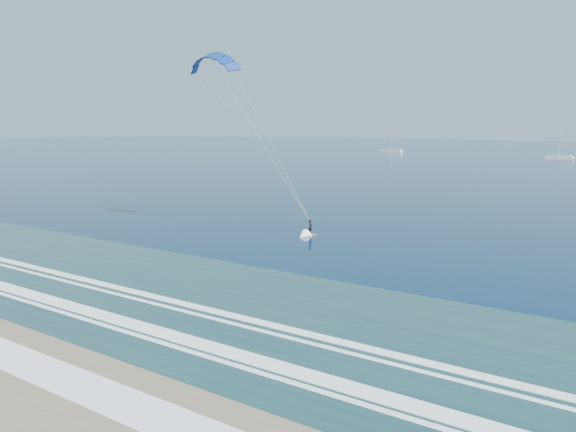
# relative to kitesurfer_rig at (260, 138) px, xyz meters

# --- Properties ---
(ground) EXTENTS (900.00, 900.00, 0.00)m
(ground) POSITION_rel_kitesurfer_rig_xyz_m (7.12, -29.71, -9.79)
(ground) COLOR #072841
(ground) RESTS_ON ground
(kitesurfer_rig) EXTENTS (13.62, 6.29, 19.28)m
(kitesurfer_rig) POSITION_rel_kitesurfer_rig_xyz_m (0.00, 0.00, 0.00)
(kitesurfer_rig) COLOR orange
(kitesurfer_rig) RESTS_ON ground
(sailboat_0) EXTENTS (9.12, 2.40, 12.46)m
(sailboat_0) POSITION_rel_kitesurfer_rig_xyz_m (-49.25, 167.77, -9.11)
(sailboat_0) COLOR white
(sailboat_0) RESTS_ON ground
(sailboat_1) EXTENTS (8.36, 2.40, 11.65)m
(sailboat_1) POSITION_rel_kitesurfer_rig_xyz_m (15.45, 153.74, -9.11)
(sailboat_1) COLOR white
(sailboat_1) RESTS_ON ground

